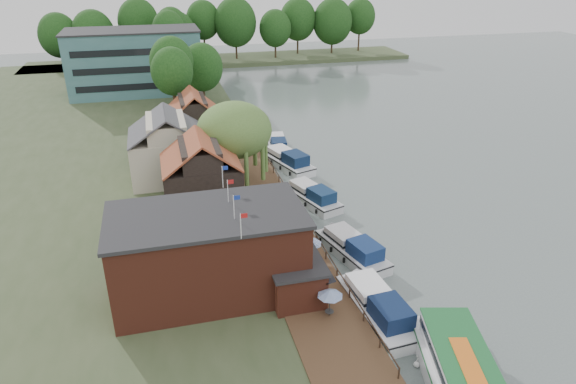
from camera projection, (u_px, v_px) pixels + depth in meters
ground at (383, 267)px, 47.72m from camera, size 260.00×260.00×0.00m
land_bank at (79, 159)px, 71.29m from camera, size 50.00×140.00×1.00m
quay_deck at (275, 218)px, 54.21m from camera, size 6.00×50.00×0.10m
quay_rail at (298, 210)px, 55.07m from camera, size 0.20×49.00×1.00m
pub at (233, 250)px, 41.66m from camera, size 20.00×11.00×7.30m
hotel_block at (135, 61)px, 101.00m from camera, size 25.40×12.40×12.30m
cottage_a at (201, 174)px, 54.33m from camera, size 8.60×7.60×8.50m
cottage_b at (168, 146)px, 62.40m from camera, size 9.60×8.60×8.50m
cottage_c at (194, 122)px, 71.21m from camera, size 7.60×7.60×8.50m
willow at (235, 146)px, 59.34m from camera, size 8.60×8.60×10.43m
umbrella_0 at (330, 303)px, 39.15m from camera, size 2.00×2.00×2.38m
umbrella_1 at (315, 276)px, 42.32m from camera, size 2.00×2.00×2.38m
umbrella_2 at (308, 263)px, 44.16m from camera, size 2.19×2.19×2.38m
umbrella_3 at (309, 250)px, 46.15m from camera, size 2.34×2.34×2.38m
umbrella_4 at (292, 234)px, 48.78m from camera, size 2.10×2.10×2.38m
umbrella_5 at (293, 218)px, 51.67m from camera, size 2.43×2.43×2.38m
umbrella_6 at (287, 205)px, 54.34m from camera, size 2.23×2.23×2.38m
cruiser_0 at (377, 303)px, 40.63m from camera, size 4.24×10.99×2.65m
cruiser_1 at (353, 246)px, 48.81m from camera, size 5.68×10.64×2.47m
cruiser_2 at (312, 193)px, 59.49m from camera, size 6.13×10.37×2.39m
cruiser_3 at (287, 158)px, 69.36m from camera, size 6.65×11.37×2.66m
cruiser_4 at (278, 143)px, 75.42m from camera, size 4.32×9.85×2.29m
swan at (417, 364)px, 36.13m from camera, size 0.44×0.44×0.44m
bank_tree_0 at (174, 91)px, 77.25m from camera, size 6.21×6.21×13.18m
bank_tree_1 at (173, 77)px, 85.74m from camera, size 7.17×7.17×13.39m
bank_tree_2 at (202, 74)px, 93.13m from camera, size 7.56×7.56×11.15m
bank_tree_3 at (152, 57)px, 109.92m from camera, size 6.23×6.23×10.42m
bank_tree_4 at (170, 42)px, 116.90m from camera, size 7.23×7.23×14.13m
bank_tree_5 at (173, 38)px, 122.11m from camera, size 7.46×7.46×14.26m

